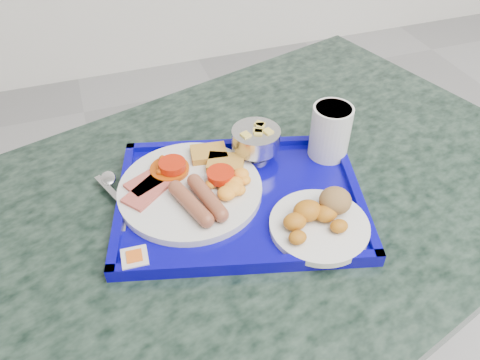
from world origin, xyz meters
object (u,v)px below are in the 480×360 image
object	(u,v)px
juice_cup	(330,130)
fruit_bowl	(256,139)
table	(256,253)
main_plate	(194,186)
tray	(240,200)
bread_plate	(320,218)

from	to	relation	value
juice_cup	fruit_bowl	bearing A→B (deg)	164.61
table	fruit_bowl	xyz separation A→B (m)	(0.02, 0.07, 0.23)
fruit_bowl	juice_cup	size ratio (longest dim) A/B	0.88
main_plate	table	bearing A→B (deg)	-9.33
juice_cup	table	bearing A→B (deg)	-166.16
tray	juice_cup	bearing A→B (deg)	16.77
main_plate	juice_cup	size ratio (longest dim) A/B	2.42
juice_cup	bread_plate	bearing A→B (deg)	-120.75
tray	bread_plate	bearing A→B (deg)	-46.08
tray	fruit_bowl	xyz separation A→B (m)	(0.06, 0.10, 0.05)
tray	main_plate	bearing A→B (deg)	150.19
tray	juice_cup	world-z (taller)	juice_cup
main_plate	tray	bearing A→B (deg)	-29.81
main_plate	juice_cup	distance (m)	0.27
table	fruit_bowl	bearing A→B (deg)	74.01
bread_plate	fruit_bowl	distance (m)	0.20
tray	fruit_bowl	distance (m)	0.12
tray	juice_cup	size ratio (longest dim) A/B	4.68
main_plate	fruit_bowl	world-z (taller)	fruit_bowl
tray	table	bearing A→B (deg)	26.37
table	tray	world-z (taller)	tray
main_plate	bread_plate	size ratio (longest dim) A/B	1.55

